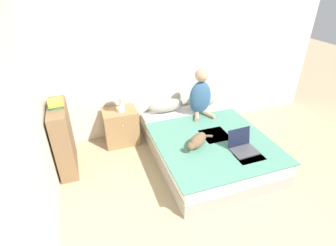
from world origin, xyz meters
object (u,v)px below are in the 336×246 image
(pillow_near, at_px, (166,105))
(laptop_open, at_px, (243,146))
(cat_tabby, at_px, (197,141))
(book_stack_top, at_px, (55,104))
(pillow_far, at_px, (203,100))
(bed, at_px, (207,145))
(person_sitting, at_px, (200,95))
(table_lamp, at_px, (119,92))
(bookshelf, at_px, (63,139))
(nightstand, at_px, (121,127))

(pillow_near, height_order, laptop_open, laptop_open)
(cat_tabby, distance_m, book_stack_top, 1.96)
(pillow_far, bearing_deg, bed, -111.30)
(laptop_open, distance_m, book_stack_top, 2.57)
(bed, relative_size, cat_tabby, 3.97)
(person_sitting, bearing_deg, table_lamp, 173.07)
(cat_tabby, xyz_separation_m, table_lamp, (-0.87, 1.03, 0.45))
(bookshelf, distance_m, book_stack_top, 0.54)
(person_sitting, xyz_separation_m, laptop_open, (0.11, -1.15, -0.30))
(cat_tabby, xyz_separation_m, nightstand, (-0.89, 1.06, -0.19))
(pillow_far, height_order, bookshelf, bookshelf)
(nightstand, relative_size, bookshelf, 0.60)
(person_sitting, xyz_separation_m, book_stack_top, (-2.20, -0.19, 0.28))
(pillow_near, xyz_separation_m, pillow_far, (0.71, 0.00, 0.00))
(bed, bearing_deg, cat_tabby, -140.84)
(cat_tabby, bearing_deg, bookshelf, -59.13)
(table_lamp, distance_m, bookshelf, 1.06)
(person_sitting, relative_size, table_lamp, 1.73)
(bookshelf, bearing_deg, table_lamp, 21.71)
(table_lamp, xyz_separation_m, book_stack_top, (-0.89, -0.35, 0.10))
(pillow_near, relative_size, cat_tabby, 1.20)
(table_lamp, bearing_deg, nightstand, 128.76)
(person_sitting, distance_m, nightstand, 1.42)
(bed, bearing_deg, laptop_open, -61.96)
(laptop_open, bearing_deg, nightstand, 134.41)
(bookshelf, bearing_deg, pillow_near, 15.34)
(nightstand, bearing_deg, table_lamp, -51.24)
(bed, distance_m, person_sitting, 0.87)
(bed, height_order, nightstand, nightstand)
(book_stack_top, bearing_deg, nightstand, 23.85)
(laptop_open, bearing_deg, pillow_near, 111.13)
(cat_tabby, relative_size, table_lamp, 1.13)
(table_lamp, bearing_deg, person_sitting, -6.93)
(pillow_near, xyz_separation_m, bookshelf, (-1.69, -0.46, -0.02))
(laptop_open, relative_size, nightstand, 0.60)
(pillow_far, xyz_separation_m, laptop_open, (-0.08, -1.42, -0.06))
(bed, relative_size, person_sitting, 2.59)
(bed, bearing_deg, table_lamp, 145.05)
(pillow_far, height_order, nightstand, pillow_far)
(bed, distance_m, laptop_open, 0.63)
(laptop_open, xyz_separation_m, bookshelf, (-2.31, 0.96, 0.03))
(bed, xyz_separation_m, pillow_near, (-0.36, 0.91, 0.32))
(laptop_open, height_order, book_stack_top, book_stack_top)
(laptop_open, relative_size, bookshelf, 0.36)
(pillow_near, xyz_separation_m, person_sitting, (0.52, -0.27, 0.24))
(bed, bearing_deg, bookshelf, 167.65)
(pillow_far, distance_m, laptop_open, 1.42)
(nightstand, relative_size, book_stack_top, 2.33)
(bookshelf, bearing_deg, nightstand, 23.86)
(pillow_far, relative_size, nightstand, 1.04)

